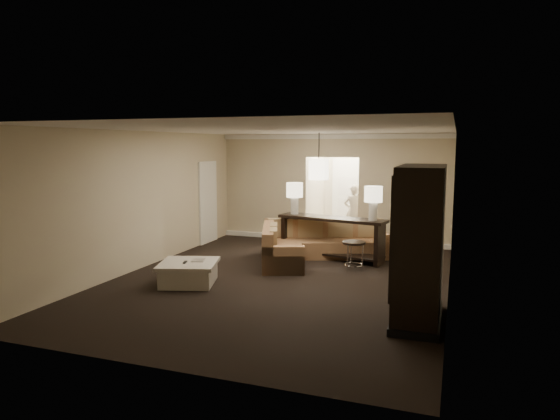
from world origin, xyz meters
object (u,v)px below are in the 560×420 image
at_px(console_table, 332,234).
at_px(person, 353,208).
at_px(sectional_sofa, 311,245).
at_px(armoire, 419,248).
at_px(drink_table, 354,250).
at_px(coffee_table, 189,273).

distance_m(console_table, person, 2.68).
height_order(console_table, person, person).
height_order(sectional_sofa, console_table, console_table).
xyz_separation_m(sectional_sofa, console_table, (0.41, 0.19, 0.23)).
bearing_deg(armoire, person, 109.38).
bearing_deg(drink_table, coffee_table, -142.68).
distance_m(sectional_sofa, armoire, 4.14).
bearing_deg(coffee_table, console_table, 54.78).
xyz_separation_m(drink_table, person, (-0.70, 3.47, 0.39)).
bearing_deg(console_table, coffee_table, -114.09).
bearing_deg(person, coffee_table, 47.66).
distance_m(coffee_table, person, 5.85).
xyz_separation_m(sectional_sofa, drink_table, (1.06, -0.61, 0.09)).
distance_m(armoire, drink_table, 3.05).
bearing_deg(drink_table, console_table, 129.27).
bearing_deg(console_table, armoire, -47.37).
bearing_deg(armoire, coffee_table, 171.66).
bearing_deg(sectional_sofa, armoire, -71.92).
bearing_deg(sectional_sofa, person, 63.07).
bearing_deg(sectional_sofa, console_table, 5.50).
distance_m(sectional_sofa, coffee_table, 3.06).
distance_m(sectional_sofa, console_table, 0.51).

